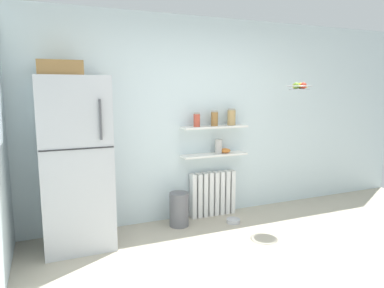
% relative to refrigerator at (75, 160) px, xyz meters
% --- Properties ---
extents(ground_plane, '(7.04, 7.04, 0.00)m').
position_rel_refrigerator_xyz_m(ground_plane, '(1.54, -1.17, -0.95)').
color(ground_plane, '#B2A893').
extents(back_wall, '(7.04, 0.10, 2.60)m').
position_rel_refrigerator_xyz_m(back_wall, '(1.54, 0.38, 0.35)').
color(back_wall, silver).
rests_on(back_wall, ground_plane).
extents(refrigerator, '(0.71, 0.70, 1.97)m').
position_rel_refrigerator_xyz_m(refrigerator, '(0.00, 0.00, 0.00)').
color(refrigerator, '#B7BABF').
rests_on(refrigerator, ground_plane).
extents(radiator, '(0.64, 0.12, 0.60)m').
position_rel_refrigerator_xyz_m(radiator, '(1.76, 0.25, -0.65)').
color(radiator, white).
rests_on(radiator, ground_plane).
extents(wall_shelf_lower, '(0.89, 0.22, 0.02)m').
position_rel_refrigerator_xyz_m(wall_shelf_lower, '(1.76, 0.22, -0.11)').
color(wall_shelf_lower, white).
extents(wall_shelf_upper, '(0.89, 0.22, 0.02)m').
position_rel_refrigerator_xyz_m(wall_shelf_upper, '(1.76, 0.22, 0.26)').
color(wall_shelf_upper, white).
extents(storage_jar_0, '(0.08, 0.08, 0.18)m').
position_rel_refrigerator_xyz_m(storage_jar_0, '(1.51, 0.22, 0.36)').
color(storage_jar_0, '#C64C38').
rests_on(storage_jar_0, wall_shelf_upper).
extents(storage_jar_1, '(0.09, 0.09, 0.20)m').
position_rel_refrigerator_xyz_m(storage_jar_1, '(1.76, 0.22, 0.37)').
color(storage_jar_1, olive).
rests_on(storage_jar_1, wall_shelf_upper).
extents(storage_jar_2, '(0.11, 0.11, 0.22)m').
position_rel_refrigerator_xyz_m(storage_jar_2, '(2.01, 0.22, 0.38)').
color(storage_jar_2, tan).
rests_on(storage_jar_2, wall_shelf_upper).
extents(vase, '(0.09, 0.09, 0.19)m').
position_rel_refrigerator_xyz_m(vase, '(1.82, 0.22, -0.00)').
color(vase, '#B2ADA8').
rests_on(vase, wall_shelf_lower).
extents(shelf_bowl, '(0.14, 0.14, 0.06)m').
position_rel_refrigerator_xyz_m(shelf_bowl, '(1.92, 0.22, -0.06)').
color(shelf_bowl, orange).
rests_on(shelf_bowl, wall_shelf_lower).
extents(trash_bin, '(0.24, 0.24, 0.43)m').
position_rel_refrigerator_xyz_m(trash_bin, '(1.20, 0.07, -0.73)').
color(trash_bin, slate).
rests_on(trash_bin, ground_plane).
extents(pet_food_bowl, '(0.17, 0.17, 0.05)m').
position_rel_refrigerator_xyz_m(pet_food_bowl, '(1.88, -0.11, -0.92)').
color(pet_food_bowl, '#B7B7BC').
rests_on(pet_food_bowl, ground_plane).
extents(hanging_fruit_basket, '(0.31, 0.31, 0.09)m').
position_rel_refrigerator_xyz_m(hanging_fruit_basket, '(2.71, -0.26, 0.78)').
color(hanging_fruit_basket, '#B2B2B7').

